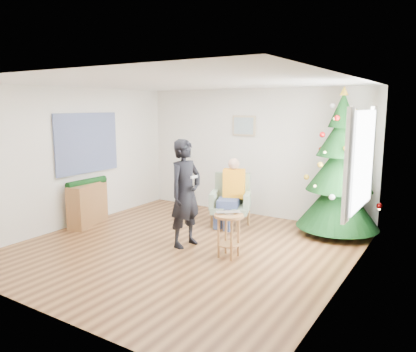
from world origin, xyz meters
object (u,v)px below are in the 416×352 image
Objects in this scene: armchair at (231,207)px; standing_man at (186,193)px; stool at (229,235)px; console at (88,204)px; christmas_tree at (340,170)px.

standing_man is at bearing -113.97° from armchair.
stool is 0.67× the size of armchair.
standing_man reaches higher than armchair.
standing_man is at bearing 174.32° from stool.
console is at bearing -170.36° from armchair.
stool is at bearing -19.15° from console.
armchair is at bearing 5.87° from standing_man.
console is (-2.29, -0.02, -0.47)m from standing_man.
christmas_tree is 2.42m from stool.
stool is at bearing -82.89° from armchair.
stool is at bearing -118.36° from christmas_tree.
standing_man is at bearing -135.12° from christmas_tree.
christmas_tree reaches higher than stool.
armchair is 2.74m from console.
armchair is 0.99× the size of console.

